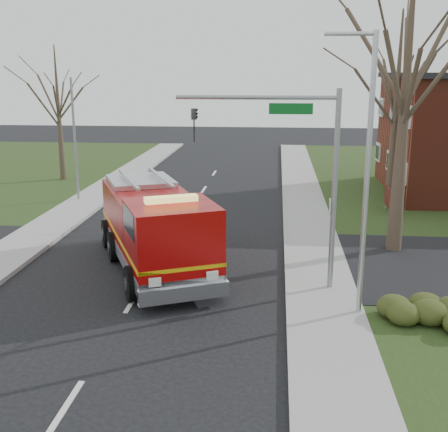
{
  "coord_description": "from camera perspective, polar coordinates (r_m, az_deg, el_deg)",
  "views": [
    {
      "loc": [
        4.59,
        -16.79,
        7.3
      ],
      "look_at": [
        2.65,
        3.67,
        2.0
      ],
      "focal_mm": 45.0,
      "sensor_mm": 36.0,
      "label": 1
    }
  ],
  "objects": [
    {
      "name": "sidewalk_right",
      "position": [
        18.35,
        10.13,
        -8.96
      ],
      "size": [
        2.4,
        80.0,
        0.15
      ],
      "primitive_type": "cube",
      "color": "#9A9A95",
      "rests_on": "ground"
    },
    {
      "name": "bare_tree_far",
      "position": [
        32.44,
        17.22,
        12.4
      ],
      "size": [
        5.25,
        5.25,
        10.5
      ],
      "color": "#3F3125",
      "rests_on": "ground"
    },
    {
      "name": "utility_pole_far",
      "position": [
        33.05,
        -14.92,
        7.38
      ],
      "size": [
        0.14,
        0.14,
        7.0
      ],
      "primitive_type": "cylinder",
      "color": "gray",
      "rests_on": "ground"
    },
    {
      "name": "bare_tree_left",
      "position": [
        39.61,
        -16.54,
        11.36
      ],
      "size": [
        4.5,
        4.5,
        9.0
      ],
      "color": "#3F3125",
      "rests_on": "ground"
    },
    {
      "name": "streetlight_pole",
      "position": [
        16.72,
        14.16,
        4.56
      ],
      "size": [
        1.48,
        0.16,
        8.4
      ],
      "color": "#B7BABF",
      "rests_on": "ground"
    },
    {
      "name": "bare_tree_near",
      "position": [
        23.31,
        18.13,
        14.05
      ],
      "size": [
        6.0,
        6.0,
        12.0
      ],
      "color": "#3F3125",
      "rests_on": "ground"
    },
    {
      "name": "traffic_signal_mast",
      "position": [
        18.48,
        7.33,
        6.28
      ],
      "size": [
        5.29,
        0.18,
        6.8
      ],
      "color": "gray",
      "rests_on": "ground"
    },
    {
      "name": "fire_engine",
      "position": [
        21.19,
        -6.95,
        -1.43
      ],
      "size": [
        6.04,
        8.85,
        3.39
      ],
      "rotation": [
        0.0,
        0.0,
        0.42
      ],
      "color": "#940706",
      "rests_on": "ground"
    },
    {
      "name": "health_center_sign",
      "position": [
        30.56,
        16.44,
        1.73
      ],
      "size": [
        0.12,
        2.0,
        1.4
      ],
      "color": "#4C1411",
      "rests_on": "ground"
    },
    {
      "name": "ground",
      "position": [
        18.87,
        -9.2,
        -8.49
      ],
      "size": [
        120.0,
        120.0,
        0.0
      ],
      "primitive_type": "plane",
      "color": "black",
      "rests_on": "ground"
    },
    {
      "name": "hedge_corner",
      "position": [
        17.72,
        19.62,
        -8.71
      ],
      "size": [
        2.8,
        2.0,
        0.9
      ],
      "primitive_type": "ellipsoid",
      "color": "#303B15",
      "rests_on": "lawn_right"
    }
  ]
}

